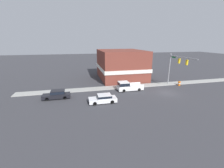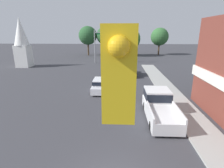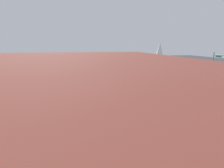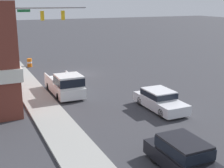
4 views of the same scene
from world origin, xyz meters
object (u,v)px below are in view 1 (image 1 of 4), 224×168
Objects in this scene: pickup_truck_parked at (128,86)px; construction_barrel at (179,83)px; car_lead at (103,98)px; car_oncoming at (57,94)px.

pickup_truck_parked is 5.38× the size of construction_barrel.
car_lead is 0.87× the size of pickup_truck_parked.
pickup_truck_parked is 13.16m from construction_barrel.
car_lead is 8.14m from pickup_truck_parked.
car_lead reaches higher than construction_barrel.
pickup_truck_parked is at bearing 92.87° from construction_barrel.
car_oncoming is (3.76, 7.94, 0.07)m from car_lead.
construction_barrel is (2.17, -27.27, -0.31)m from car_oncoming.
pickup_truck_parked is at bearing 96.12° from car_oncoming.
car_oncoming is 14.22m from pickup_truck_parked.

